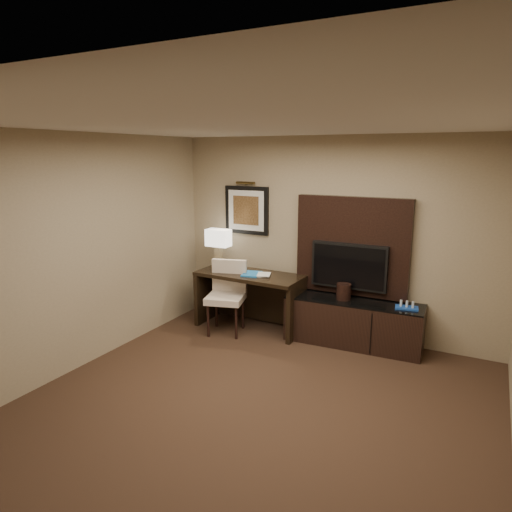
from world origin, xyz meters
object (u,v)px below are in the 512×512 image
Objects in this scene: table_lamp at (219,249)px; ice_bucket at (344,292)px; desk at (250,301)px; tv at (349,266)px; credenza at (353,323)px; desk_chair at (226,297)px; minibar_tray at (407,305)px; desk_phone at (236,268)px.

table_lamp is 2.68× the size of ice_bucket.
desk is at bearing -176.09° from ice_bucket.
tv is at bearing 12.06° from desk.
ice_bucket reaches higher than credenza.
minibar_tray is at bearing -5.91° from desk_chair.
ice_bucket is (1.55, 0.40, 0.19)m from desk_chair.
desk_phone is at bearing 177.68° from desk.
ice_bucket is (1.92, -0.02, -0.38)m from table_lamp.
desk_chair is 0.81m from table_lamp.
tv reaches higher than desk.
desk is 0.51m from desk_phone.
credenza is 1.75m from desk_chair.
tv reaches higher than minibar_tray.
ice_bucket reaches higher than desk.
ice_bucket is at bearing -1.16° from desk_chair.
table_lamp is (-0.37, 0.43, 0.58)m from desk_chair.
ice_bucket is 0.77× the size of minibar_tray.
tv is 4.78× the size of ice_bucket.
table_lamp is at bearing 179.57° from minibar_tray.
desk_phone is at bearing -15.82° from table_lamp.
credenza is 3.13× the size of table_lamp.
desk_phone is at bearing 79.06° from desk_chair.
desk reaches higher than minibar_tray.
tv is at bearing 3.69° from table_lamp.
tv is at bearing 129.41° from credenza.
ice_bucket is (1.58, 0.07, -0.15)m from desk_phone.
credenza is at bearing 179.54° from minibar_tray.
minibar_tray is at bearing -0.43° from table_lamp.
credenza is at bearing -0.42° from table_lamp.
desk is 5.57× the size of minibar_tray.
desk_phone is 1.59m from ice_bucket.
credenza is 0.75m from minibar_tray.
credenza is (1.48, 0.10, -0.10)m from desk.
desk_chair is (-0.21, -0.31, 0.11)m from desk.
desk reaches higher than credenza.
minibar_tray is (2.35, 0.41, 0.14)m from desk_chair.
desk_chair is at bearing -83.80° from desk_phone.
credenza is 1.71× the size of desk_chair.
desk is at bearing -169.93° from tv.
minibar_tray is (0.78, -0.15, -0.37)m from tv.
desk_phone is at bearing -172.06° from tv.
tv is (1.35, 0.24, 0.61)m from desk.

